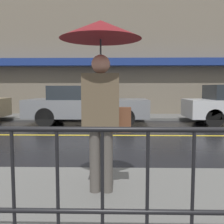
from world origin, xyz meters
TOP-DOWN VIEW (x-y plane):
  - ground_plane at (0.00, 0.00)m, footprint 80.00×80.00m
  - sidewalk_near at (0.00, -4.77)m, footprint 28.00×2.68m
  - sidewalk_far at (0.00, 4.38)m, footprint 28.00×1.90m
  - lane_marking at (0.00, 0.00)m, footprint 25.20×0.12m
  - building_storefront at (0.00, 5.45)m, footprint 28.00×0.85m
  - pedestrian at (0.95, -4.40)m, footprint 0.97×0.97m
  - car_grey at (-0.05, 2.34)m, footprint 4.52×1.87m

SIDE VIEW (x-z plane):
  - ground_plane at x=0.00m, z-range 0.00..0.00m
  - lane_marking at x=0.00m, z-range 0.00..0.01m
  - sidewalk_near at x=0.00m, z-range 0.00..0.10m
  - sidewalk_far at x=0.00m, z-range 0.00..0.10m
  - car_grey at x=-0.05m, z-range 0.03..1.49m
  - pedestrian at x=0.95m, z-range 0.66..2.74m
  - building_storefront at x=0.00m, z-range -0.05..6.94m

